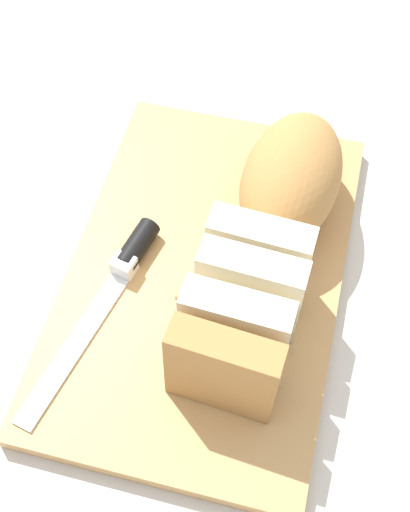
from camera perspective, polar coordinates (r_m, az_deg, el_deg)
ground_plane at (r=0.71m, az=0.00°, el=-2.19°), size 3.00×3.00×0.00m
cutting_board at (r=0.70m, az=0.00°, el=-1.76°), size 0.45×0.29×0.02m
bread_loaf at (r=0.67m, az=5.80°, el=2.31°), size 0.34×0.14×0.10m
bread_knife at (r=0.69m, az=-7.13°, el=-1.15°), size 0.24×0.08×0.02m
crumb_near_knife at (r=0.72m, az=2.77°, el=2.30°), size 0.00×0.00×0.00m
crumb_near_loaf at (r=0.68m, az=0.10°, el=-3.46°), size 0.01×0.01×0.01m
crumb_stray_left at (r=0.68m, az=-2.37°, el=-3.61°), size 0.01×0.01×0.01m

